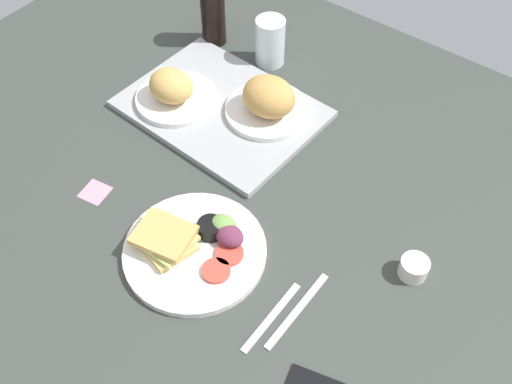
# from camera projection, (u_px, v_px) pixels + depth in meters

# --- Properties ---
(ground_plane) EXTENTS (1.90, 1.50, 0.03)m
(ground_plane) POSITION_uv_depth(u_px,v_px,m) (240.00, 212.00, 1.26)
(ground_plane) COLOR #383D38
(serving_tray) EXTENTS (0.46, 0.35, 0.02)m
(serving_tray) POSITION_uv_depth(u_px,v_px,m) (222.00, 109.00, 1.42)
(serving_tray) COLOR #9EA0A3
(serving_tray) RESTS_ON ground_plane
(bread_plate_near) EXTENTS (0.19, 0.19, 0.09)m
(bread_plate_near) POSITION_uv_depth(u_px,v_px,m) (173.00, 91.00, 1.40)
(bread_plate_near) COLOR white
(bread_plate_near) RESTS_ON serving_tray
(bread_plate_far) EXTENTS (0.20, 0.20, 0.10)m
(bread_plate_far) POSITION_uv_depth(u_px,v_px,m) (268.00, 101.00, 1.37)
(bread_plate_far) COLOR white
(bread_plate_far) RESTS_ON serving_tray
(plate_with_salad) EXTENTS (0.28, 0.28, 0.05)m
(plate_with_salad) POSITION_uv_depth(u_px,v_px,m) (195.00, 246.00, 1.16)
(plate_with_salad) COLOR white
(plate_with_salad) RESTS_ON ground_plane
(drinking_glass) EXTENTS (0.08, 0.08, 0.13)m
(drinking_glass) POSITION_uv_depth(u_px,v_px,m) (270.00, 42.00, 1.50)
(drinking_glass) COLOR silver
(drinking_glass) RESTS_ON ground_plane
(soda_bottle) EXTENTS (0.06, 0.06, 0.18)m
(soda_bottle) POSITION_uv_depth(u_px,v_px,m) (213.00, 12.00, 1.53)
(soda_bottle) COLOR black
(soda_bottle) RESTS_ON ground_plane
(espresso_cup) EXTENTS (0.06, 0.06, 0.04)m
(espresso_cup) POSITION_uv_depth(u_px,v_px,m) (414.00, 268.00, 1.13)
(espresso_cup) COLOR silver
(espresso_cup) RESTS_ON ground_plane
(fork) EXTENTS (0.02, 0.17, 0.01)m
(fork) POSITION_uv_depth(u_px,v_px,m) (271.00, 317.00, 1.08)
(fork) COLOR #B7B7BC
(fork) RESTS_ON ground_plane
(knife) EXTENTS (0.01, 0.19, 0.01)m
(knife) POSITION_uv_depth(u_px,v_px,m) (297.00, 310.00, 1.09)
(knife) COLOR #B7B7BC
(knife) RESTS_ON ground_plane
(sticky_note) EXTENTS (0.06, 0.06, 0.00)m
(sticky_note) POSITION_uv_depth(u_px,v_px,m) (95.00, 192.00, 1.27)
(sticky_note) COLOR pink
(sticky_note) RESTS_ON ground_plane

